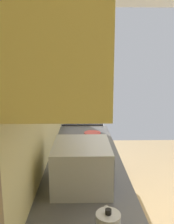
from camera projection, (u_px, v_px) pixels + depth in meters
wall_back at (38, 112)px, 1.85m from camera, size 4.26×0.12×2.66m
upper_cabinets at (62, 37)px, 1.35m from camera, size 2.00×0.36×0.58m
oven_range at (83, 147)px, 3.57m from camera, size 0.65×0.62×1.06m
microwave at (82, 164)px, 1.56m from camera, size 0.45×0.39×0.30m
bowl at (92, 134)px, 2.67m from camera, size 0.20×0.20×0.06m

